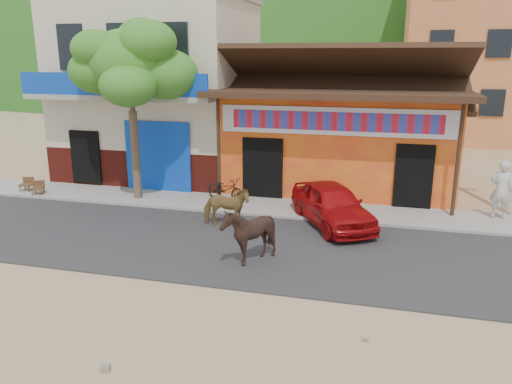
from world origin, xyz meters
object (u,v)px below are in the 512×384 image
Objects in this scene: tree at (133,111)px; cafe_chair_right at (37,182)px; cow_dark at (249,234)px; scooter at (226,189)px; cow_tan at (226,207)px; red_car at (332,204)px; pedestrian at (501,190)px; cafe_chair_left at (26,179)px.

cafe_chair_right is at bearing -172.24° from tree.
scooter is at bearing -168.57° from cow_dark.
tree reaches higher than cow_dark.
red_car reaches higher than cow_tan.
cow_dark is 0.81× the size of pedestrian.
tree reaches higher than cow_tan.
scooter is (-3.74, 1.38, -0.14)m from red_car.
cow_dark is at bearing -33.64° from cafe_chair_left.
pedestrian is 16.15m from cafe_chair_left.
pedestrian is at bearing 3.26° from tree.
pedestrian reaches higher than red_car.
cow_tan is 1.58× the size of cafe_chair_left.
tree is at bearing 53.42° from cow_tan.
tree is 5.09m from cafe_chair_left.
cow_dark is at bearing 46.84° from pedestrian.
cow_tan is 3.13m from red_car.
scooter is 6.83m from cafe_chair_right.
cafe_chair_right is (-10.51, 0.50, -0.12)m from red_car.
red_car is (1.64, 3.33, -0.09)m from cow_dark.
red_car is (6.84, -1.00, -2.45)m from tree.
cow_dark is at bearing -39.75° from tree.
red_car reaches higher than scooter.
pedestrian is (6.52, 4.99, 0.25)m from cow_dark.
pedestrian reaches higher than cafe_chair_left.
tree is at bearing 118.49° from scooter.
cow_tan is at bearing 27.36° from pedestrian.
cafe_chair_left is at bearing 67.83° from cow_tan.
pedestrian is at bearing -18.98° from cafe_chair_right.
red_car reaches higher than cafe_chair_right.
cafe_chair_left is (-16.12, -0.85, -0.46)m from pedestrian.
pedestrian reaches higher than cow_tan.
cow_tan reaches higher than scooter.
tree is 6.84× the size of cafe_chair_left.
cafe_chair_right is at bearing 69.09° from cow_tan.
cafe_chair_left is (-7.50, -0.55, 0.03)m from scooter.
tree is 3.86× the size of scooter.
cow_dark is 1.65× the size of cafe_chair_left.
tree is 7.34m from red_car.
scooter is at bearing 7.77° from cow_tan.
pedestrian is 2.04× the size of cafe_chair_left.
cow_dark is at bearing -161.43° from cow_tan.
cow_dark is 10.46m from cafe_chair_left.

